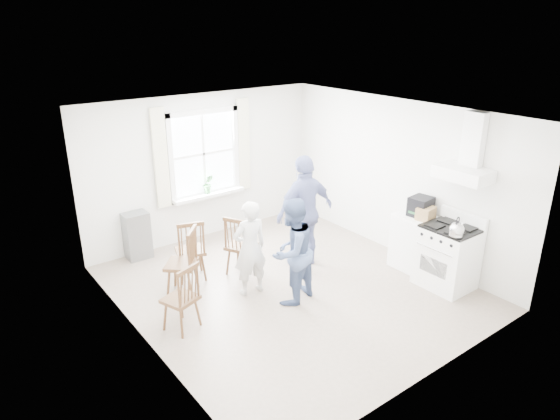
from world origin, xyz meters
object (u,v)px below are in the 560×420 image
object	(u,v)px
windsor_chair_c	(188,255)
person_right	(305,212)
low_cabinet	(412,241)
stereo_stack	(421,206)
windsor_chair_b	(191,245)
person_left	(250,248)
windsor_chair_a	(185,291)
person_mid	(292,251)
gas_stove	(447,256)

from	to	relation	value
windsor_chair_c	person_right	distance (m)	1.97
low_cabinet	windsor_chair_c	size ratio (longest dim) A/B	0.87
person_right	windsor_chair_c	bearing A→B (deg)	-7.77
stereo_stack	person_right	xyz separation A→B (m)	(-1.36, 1.17, -0.13)
low_cabinet	windsor_chair_b	bearing A→B (deg)	150.53
windsor_chair_c	person_left	size ratio (longest dim) A/B	0.72
windsor_chair_a	low_cabinet	bearing A→B (deg)	-8.92
person_left	windsor_chair_a	bearing A→B (deg)	20.07
low_cabinet	person_right	size ratio (longest dim) A/B	0.49
low_cabinet	windsor_chair_c	distance (m)	3.53
windsor_chair_b	person_mid	bearing A→B (deg)	-57.90
stereo_stack	person_mid	xyz separation A→B (m)	(-2.23, 0.41, -0.28)
gas_stove	windsor_chair_c	bearing A→B (deg)	146.52
windsor_chair_a	person_right	size ratio (longest dim) A/B	0.51
gas_stove	windsor_chair_c	distance (m)	3.81
windsor_chair_b	windsor_chair_c	xyz separation A→B (m)	(-0.21, -0.32, 0.02)
windsor_chair_b	person_mid	xyz separation A→B (m)	(0.85, -1.36, 0.16)
low_cabinet	windsor_chair_a	size ratio (longest dim) A/B	0.96
gas_stove	low_cabinet	distance (m)	0.70
gas_stove	stereo_stack	size ratio (longest dim) A/B	3.02
person_left	person_right	bearing A→B (deg)	-163.69
windsor_chair_c	person_left	distance (m)	0.89
windsor_chair_a	windsor_chair_c	world-z (taller)	windsor_chair_c
person_left	person_right	xyz separation A→B (m)	(1.21, 0.23, 0.20)
windsor_chair_a	person_left	size ratio (longest dim) A/B	0.66
windsor_chair_b	person_left	size ratio (longest dim) A/B	0.70
stereo_stack	person_right	size ratio (longest dim) A/B	0.20
person_mid	windsor_chair_c	bearing A→B (deg)	-59.68
low_cabinet	person_left	size ratio (longest dim) A/B	0.63
low_cabinet	windsor_chair_c	bearing A→B (deg)	156.68
windsor_chair_c	person_right	bearing A→B (deg)	-8.23
low_cabinet	stereo_stack	bearing A→B (deg)	-46.28
windsor_chair_b	windsor_chair_c	bearing A→B (deg)	-123.81
person_mid	windsor_chair_a	bearing A→B (deg)	-23.62
low_cabinet	person_mid	bearing A→B (deg)	170.70
low_cabinet	stereo_stack	size ratio (longest dim) A/B	2.43
low_cabinet	stereo_stack	world-z (taller)	stereo_stack
gas_stove	person_right	bearing A→B (deg)	124.33
windsor_chair_b	windsor_chair_c	distance (m)	0.38
stereo_stack	person_mid	size ratio (longest dim) A/B	0.24
gas_stove	stereo_stack	world-z (taller)	stereo_stack
windsor_chair_c	person_right	xyz separation A→B (m)	(1.93, -0.28, 0.29)
gas_stove	person_mid	world-z (taller)	person_mid
gas_stove	person_right	xyz separation A→B (m)	(-1.24, 1.82, 0.43)
windsor_chair_b	person_mid	size ratio (longest dim) A/B	0.65
gas_stove	windsor_chair_a	bearing A→B (deg)	160.58
person_left	person_right	distance (m)	1.25
person_right	stereo_stack	bearing A→B (deg)	139.77
low_cabinet	person_mid	world-z (taller)	person_mid
person_right	low_cabinet	bearing A→B (deg)	140.00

